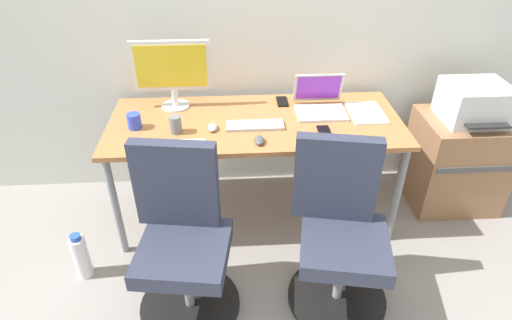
{
  "coord_description": "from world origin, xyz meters",
  "views": [
    {
      "loc": [
        -0.14,
        -2.3,
        1.97
      ],
      "look_at": [
        0.0,
        -0.05,
        0.47
      ],
      "focal_mm": 30.13,
      "sensor_mm": 36.0,
      "label": 1
    }
  ],
  "objects_px": {
    "office_chair_right": "(340,235)",
    "printer": "(475,102)",
    "side_cabinet": "(456,161)",
    "desktop_monitor": "(172,70)",
    "open_laptop": "(320,103)",
    "coffee_mug": "(134,121)",
    "office_chair_left": "(183,242)",
    "water_bottle_on_floor": "(81,256)"
  },
  "relations": [
    {
      "from": "office_chair_left",
      "to": "coffee_mug",
      "type": "relative_size",
      "value": 10.22
    },
    {
      "from": "office_chair_right",
      "to": "printer",
      "type": "bearing_deg",
      "value": 37.64
    },
    {
      "from": "side_cabinet",
      "to": "water_bottle_on_floor",
      "type": "xyz_separation_m",
      "value": [
        -2.43,
        -0.57,
        -0.18
      ]
    },
    {
      "from": "water_bottle_on_floor",
      "to": "side_cabinet",
      "type": "bearing_deg",
      "value": 13.12
    },
    {
      "from": "office_chair_right",
      "to": "coffee_mug",
      "type": "xyz_separation_m",
      "value": [
        -1.11,
        0.66,
        0.35
      ]
    },
    {
      "from": "office_chair_left",
      "to": "water_bottle_on_floor",
      "type": "xyz_separation_m",
      "value": [
        -0.62,
        0.21,
        -0.28
      ]
    },
    {
      "from": "water_bottle_on_floor",
      "to": "office_chair_right",
      "type": "bearing_deg",
      "value": -8.26
    },
    {
      "from": "side_cabinet",
      "to": "printer",
      "type": "height_order",
      "value": "printer"
    },
    {
      "from": "printer",
      "to": "open_laptop",
      "type": "bearing_deg",
      "value": 177.36
    },
    {
      "from": "printer",
      "to": "coffee_mug",
      "type": "distance_m",
      "value": 2.11
    },
    {
      "from": "office_chair_right",
      "to": "water_bottle_on_floor",
      "type": "distance_m",
      "value": 1.47
    },
    {
      "from": "office_chair_right",
      "to": "side_cabinet",
      "type": "xyz_separation_m",
      "value": [
        1.0,
        0.77,
        -0.1
      ]
    },
    {
      "from": "printer",
      "to": "open_laptop",
      "type": "xyz_separation_m",
      "value": [
        -0.98,
        0.05,
        0.01
      ]
    },
    {
      "from": "open_laptop",
      "to": "coffee_mug",
      "type": "distance_m",
      "value": 1.14
    },
    {
      "from": "side_cabinet",
      "to": "open_laptop",
      "type": "distance_m",
      "value": 1.08
    },
    {
      "from": "side_cabinet",
      "to": "office_chair_right",
      "type": "bearing_deg",
      "value": -142.32
    },
    {
      "from": "office_chair_right",
      "to": "coffee_mug",
      "type": "distance_m",
      "value": 1.33
    },
    {
      "from": "printer",
      "to": "desktop_monitor",
      "type": "relative_size",
      "value": 0.83
    },
    {
      "from": "office_chair_left",
      "to": "coffee_mug",
      "type": "bearing_deg",
      "value": 114.62
    },
    {
      "from": "office_chair_right",
      "to": "office_chair_left",
      "type": "bearing_deg",
      "value": 179.97
    },
    {
      "from": "coffee_mug",
      "to": "office_chair_right",
      "type": "bearing_deg",
      "value": -30.75
    },
    {
      "from": "desktop_monitor",
      "to": "coffee_mug",
      "type": "height_order",
      "value": "desktop_monitor"
    },
    {
      "from": "side_cabinet",
      "to": "water_bottle_on_floor",
      "type": "distance_m",
      "value": 2.5
    },
    {
      "from": "office_chair_right",
      "to": "desktop_monitor",
      "type": "bearing_deg",
      "value": 133.94
    },
    {
      "from": "office_chair_left",
      "to": "printer",
      "type": "height_order",
      "value": "office_chair_left"
    },
    {
      "from": "desktop_monitor",
      "to": "open_laptop",
      "type": "relative_size",
      "value": 1.55
    },
    {
      "from": "office_chair_left",
      "to": "open_laptop",
      "type": "relative_size",
      "value": 3.03
    },
    {
      "from": "side_cabinet",
      "to": "printer",
      "type": "relative_size",
      "value": 1.64
    },
    {
      "from": "side_cabinet",
      "to": "open_laptop",
      "type": "height_order",
      "value": "open_laptop"
    },
    {
      "from": "office_chair_left",
      "to": "printer",
      "type": "xyz_separation_m",
      "value": [
        1.81,
        0.77,
        0.35
      ]
    },
    {
      "from": "water_bottle_on_floor",
      "to": "open_laptop",
      "type": "bearing_deg",
      "value": 22.85
    },
    {
      "from": "office_chair_left",
      "to": "water_bottle_on_floor",
      "type": "bearing_deg",
      "value": 161.63
    },
    {
      "from": "office_chair_left",
      "to": "open_laptop",
      "type": "xyz_separation_m",
      "value": [
        0.83,
        0.82,
        0.36
      ]
    },
    {
      "from": "printer",
      "to": "coffee_mug",
      "type": "bearing_deg",
      "value": -176.9
    },
    {
      "from": "open_laptop",
      "to": "coffee_mug",
      "type": "relative_size",
      "value": 3.37
    },
    {
      "from": "office_chair_left",
      "to": "printer",
      "type": "distance_m",
      "value": 2.0
    },
    {
      "from": "water_bottle_on_floor",
      "to": "open_laptop",
      "type": "distance_m",
      "value": 1.7
    },
    {
      "from": "office_chair_left",
      "to": "open_laptop",
      "type": "distance_m",
      "value": 1.22
    },
    {
      "from": "desktop_monitor",
      "to": "open_laptop",
      "type": "height_order",
      "value": "desktop_monitor"
    },
    {
      "from": "side_cabinet",
      "to": "desktop_monitor",
      "type": "xyz_separation_m",
      "value": [
        -1.9,
        0.15,
        0.65
      ]
    },
    {
      "from": "side_cabinet",
      "to": "coffee_mug",
      "type": "relative_size",
      "value": 7.13
    },
    {
      "from": "office_chair_left",
      "to": "coffee_mug",
      "type": "distance_m",
      "value": 0.8
    }
  ]
}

